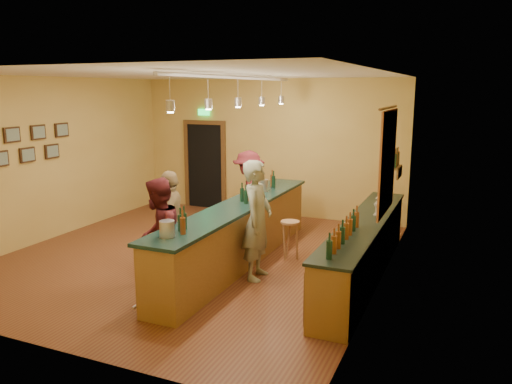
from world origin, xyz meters
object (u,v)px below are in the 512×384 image
at_px(customer_a, 159,236).
at_px(bar_stool, 290,229).
at_px(tasting_bar, 239,229).
at_px(customer_b, 171,223).
at_px(customer_c, 249,193).
at_px(back_counter, 364,248).
at_px(bartender, 257,220).

distance_m(customer_a, bar_stool, 2.51).
relative_size(tasting_bar, customer_b, 2.98).
bearing_deg(bar_stool, customer_c, 139.90).
bearing_deg(tasting_bar, bar_stool, 37.81).
distance_m(back_counter, customer_b, 3.09).
relative_size(bartender, bar_stool, 2.74).
relative_size(bartender, customer_c, 1.08).
xyz_separation_m(tasting_bar, customer_b, (-0.77, -0.89, 0.25)).
relative_size(tasting_bar, bartender, 2.69).
height_order(bartender, bar_stool, bartender).
relative_size(back_counter, customer_b, 2.66).
relative_size(customer_a, customer_b, 1.00).
relative_size(customer_b, bar_stool, 2.48).
bearing_deg(customer_b, back_counter, 86.24).
distance_m(back_counter, bartender, 1.75).
distance_m(tasting_bar, customer_b, 1.20).
relative_size(tasting_bar, customer_c, 2.92).
bearing_deg(customer_b, bartender, 82.85).
bearing_deg(customer_a, back_counter, 109.89).
xyz_separation_m(back_counter, bar_stool, (-1.38, 0.38, 0.06)).
bearing_deg(customer_b, customer_c, 150.80).
xyz_separation_m(tasting_bar, bartender, (0.55, -0.49, 0.34)).
height_order(tasting_bar, bar_stool, tasting_bar).
bearing_deg(tasting_bar, customer_b, -130.71).
relative_size(customer_c, bar_stool, 2.53).
distance_m(back_counter, bar_stool, 1.43).
distance_m(customer_a, customer_b, 0.71).
xyz_separation_m(customer_a, bar_stool, (1.28, 2.14, -0.31)).
bearing_deg(bartender, back_counter, -71.98).
bearing_deg(bar_stool, tasting_bar, -142.19).
bearing_deg(customer_a, bar_stool, 135.57).
bearing_deg(tasting_bar, customer_a, -109.22).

